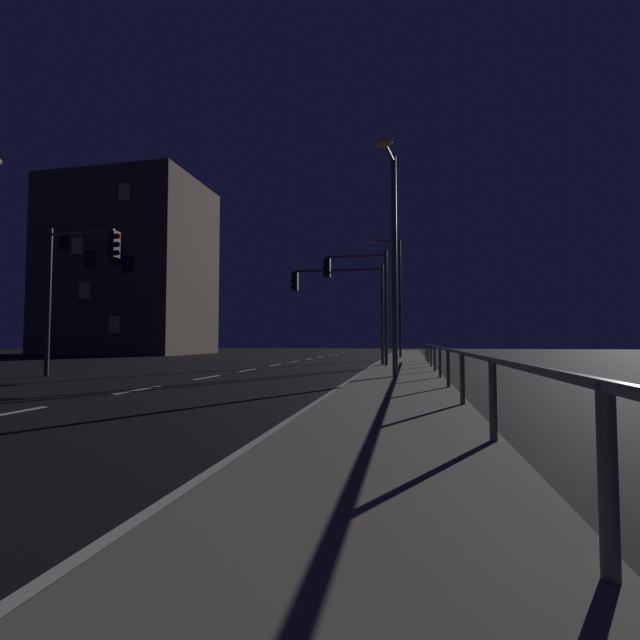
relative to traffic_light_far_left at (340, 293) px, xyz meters
name	(u,v)px	position (x,y,z in m)	size (l,w,h in m)	color
ground_plane	(251,370)	(-3.68, -2.66, -3.72)	(112.00, 112.00, 0.00)	black
sidewalk_right	(403,370)	(3.13, -2.66, -3.65)	(2.81, 77.00, 0.14)	gray
lane_markings_center	(275,365)	(-3.68, 0.84, -3.71)	(0.14, 50.00, 0.01)	silver
lane_edge_line	(373,365)	(1.47, 2.34, -3.71)	(0.14, 53.00, 0.01)	silver
traffic_light_far_left	(340,293)	(0.00, 0.00, 0.00)	(4.75, 0.47, 5.00)	#4C4C51
traffic_light_far_center	(78,272)	(-8.47, -7.88, 0.14)	(3.13, 0.37, 5.55)	#2D3033
traffic_light_far_right	(359,285)	(1.03, -0.53, 0.30)	(3.19, 0.35, 5.58)	#4C4C51
street_lamp_corner	(392,241)	(2.90, -7.21, 0.88)	(0.63, 1.93, 7.42)	#4C4C51
street_lamp_mid_block	(395,287)	(2.47, 9.87, 1.47)	(2.18, 1.51, 8.45)	#38383D
barrier_fence	(443,356)	(4.38, -8.53, -2.83)	(0.09, 27.34, 0.98)	#59595E
building_distant	(130,269)	(-24.32, 17.45, 4.93)	(14.51, 10.55, 17.30)	brown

